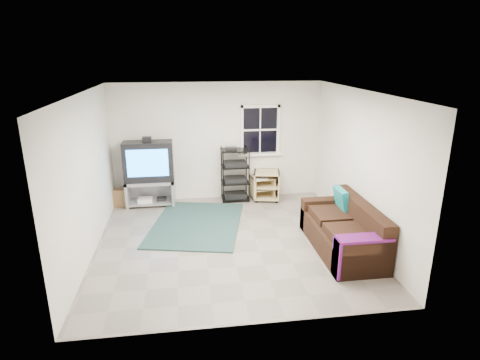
{
  "coord_description": "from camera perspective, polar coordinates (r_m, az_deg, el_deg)",
  "views": [
    {
      "loc": [
        -0.71,
        -6.4,
        3.2
      ],
      "look_at": [
        0.24,
        0.4,
        1.0
      ],
      "focal_mm": 30.0,
      "sensor_mm": 36.0,
      "label": 1
    }
  ],
  "objects": [
    {
      "name": "paper_bag",
      "position": [
        9.07,
        -16.73,
        -2.44
      ],
      "size": [
        0.26,
        0.17,
        0.38
      ],
      "primitive_type": "cube",
      "rotation": [
        0.0,
        0.0,
        -0.0
      ],
      "color": "olive",
      "rests_on": "ground"
    },
    {
      "name": "av_rack",
      "position": [
        8.94,
        -0.7,
        0.33
      ],
      "size": [
        0.61,
        0.44,
        1.21
      ],
      "color": "black",
      "rests_on": "ground"
    },
    {
      "name": "shag_rug",
      "position": [
        7.88,
        -6.17,
        -6.22
      ],
      "size": [
        2.08,
        2.54,
        0.03
      ],
      "primitive_type": "cube",
      "rotation": [
        0.0,
        0.0,
        -0.22
      ],
      "color": "black",
      "rests_on": "ground"
    },
    {
      "name": "side_table_left",
      "position": [
        9.09,
        3.81,
        -0.57
      ],
      "size": [
        0.65,
        0.65,
        0.65
      ],
      "rotation": [
        0.0,
        0.0,
        -0.2
      ],
      "color": "tan",
      "rests_on": "ground"
    },
    {
      "name": "side_table_right",
      "position": [
        9.1,
        3.08,
        -0.84
      ],
      "size": [
        0.53,
        0.54,
        0.55
      ],
      "rotation": [
        0.0,
        0.0,
        0.13
      ],
      "color": "tan",
      "rests_on": "ground"
    },
    {
      "name": "room",
      "position": [
        8.99,
        2.87,
        6.67
      ],
      "size": [
        4.6,
        4.62,
        4.6
      ],
      "color": "gray",
      "rests_on": "ground"
    },
    {
      "name": "tv_unit",
      "position": [
        8.78,
        -12.82,
        1.64
      ],
      "size": [
        1.03,
        0.52,
        1.52
      ],
      "color": "#95959C",
      "rests_on": "ground"
    },
    {
      "name": "sofa",
      "position": [
        7.01,
        14.61,
        -7.17
      ],
      "size": [
        0.88,
        1.98,
        0.9
      ],
      "color": "black",
      "rests_on": "ground"
    }
  ]
}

